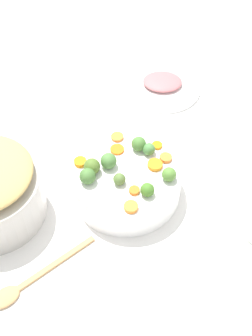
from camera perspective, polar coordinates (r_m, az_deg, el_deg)
name	(u,v)px	position (r m, az deg, el deg)	size (l,w,h in m)	color
tabletop	(105,191)	(1.28, -2.56, -2.78)	(2.40, 2.40, 0.02)	white
serving_bowl_carrots	(126,181)	(1.22, 0.00, -1.65)	(0.29, 0.29, 0.09)	white
carrot_slice_0	(166,158)	(1.22, 4.85, 1.24)	(0.03, 0.03, 0.01)	orange
carrot_slice_1	(155,165)	(1.20, 3.55, 0.39)	(0.04, 0.04, 0.01)	orange
carrot_slice_2	(131,207)	(1.11, 0.61, -4.75)	(0.03, 0.03, 0.01)	orange
carrot_slice_3	(80,162)	(1.21, -5.58, 0.74)	(0.03, 0.03, 0.01)	orange
carrot_slice_4	(117,137)	(1.26, -1.07, 3.78)	(0.03, 0.03, 0.01)	orange
carrot_slice_5	(117,149)	(1.23, -1.08, 2.27)	(0.04, 0.04, 0.01)	orange
carrot_slice_6	(157,145)	(1.25, 3.80, 2.77)	(0.03, 0.03, 0.01)	orange
carrot_slice_7	(134,191)	(1.14, 1.02, -2.75)	(0.03, 0.03, 0.01)	orange
brussels_sprout_0	(109,161)	(1.18, -2.14, 0.87)	(0.04, 0.04, 0.04)	#4D7D3C
brussels_sprout_1	(92,166)	(1.17, -4.17, 0.19)	(0.04, 0.04, 0.04)	#51712A
brussels_sprout_2	(147,190)	(1.13, 2.61, -2.67)	(0.03, 0.03, 0.03)	#437525
brussels_sprout_3	(169,174)	(1.16, 5.25, -0.77)	(0.04, 0.04, 0.04)	#568535
brussels_sprout_4	(118,180)	(1.15, -0.92, -1.44)	(0.03, 0.03, 0.03)	#557236
brussels_sprout_5	(149,149)	(1.22, 2.81, 2.31)	(0.03, 0.03, 0.03)	#4B8241
brussels_sprout_6	(139,144)	(1.22, 1.56, 2.95)	(0.04, 0.04, 0.04)	#487733
brussels_sprout_7	(88,176)	(1.16, -4.70, -1.00)	(0.04, 0.04, 0.04)	#477435
wooden_spoon	(24,284)	(1.14, -12.26, -13.66)	(0.28, 0.05, 0.01)	tan
ham_plate	(163,87)	(1.55, 4.55, 9.78)	(0.24, 0.24, 0.01)	white
ham_slice_main	(162,82)	(1.55, 4.46, 10.42)	(0.13, 0.11, 0.02)	#BD676A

